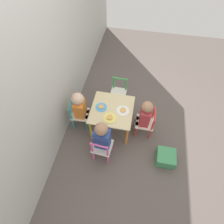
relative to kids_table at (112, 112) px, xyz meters
The scene contains 14 objects.
ground_plane 0.39m from the kids_table, ahead, with size 6.00×6.00×0.00m, color #5B514C.
house_wall 1.17m from the kids_table, 90.00° to the left, with size 6.00×0.06×2.60m.
kids_table is the anchor object (origin of this frame).
chair_pink 0.54m from the kids_table, behind, with size 0.28×0.28×0.50m.
chair_red 0.54m from the kids_table, 89.90° to the right, with size 0.26×0.26×0.50m.
chair_teal 0.54m from the kids_table, 94.02° to the left, with size 0.28×0.28×0.50m.
chair_green 0.54m from the kids_table, ahead, with size 0.27×0.27×0.50m.
child_left 0.46m from the kids_table, behind, with size 0.22×0.21×0.77m.
child_front 0.46m from the kids_table, 89.90° to the right, with size 0.20×0.21×0.71m.
child_back 0.46m from the kids_table, 94.02° to the left, with size 0.21×0.22×0.71m.
plate_left 0.17m from the kids_table, behind, with size 0.18×0.18×0.03m.
plate_front 0.17m from the kids_table, 90.00° to the right, with size 0.18×0.18×0.03m.
plate_back 0.17m from the kids_table, 90.00° to the left, with size 0.16×0.16×0.03m.
storage_bin 0.99m from the kids_table, 116.41° to the right, with size 0.25×0.26×0.18m.
Camera 1 is at (-1.46, -0.28, 2.46)m, focal length 28.00 mm.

